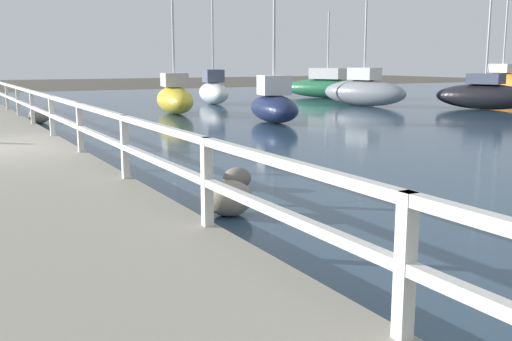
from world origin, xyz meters
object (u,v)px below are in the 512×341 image
at_px(sailboat_yellow, 175,98).
at_px(sailboat_black, 485,95).
at_px(sailboat_gray, 364,91).
at_px(sailboat_white, 213,90).
at_px(sailboat_navy, 274,105).
at_px(sailboat_orange, 502,85).
at_px(sailboat_green, 327,87).

distance_m(sailboat_yellow, sailboat_black, 13.03).
height_order(sailboat_gray, sailboat_black, sailboat_black).
height_order(sailboat_white, sailboat_black, sailboat_black).
height_order(sailboat_navy, sailboat_yellow, sailboat_navy).
bearing_deg(sailboat_orange, sailboat_navy, -144.60).
distance_m(sailboat_yellow, sailboat_green, 12.50).
xyz_separation_m(sailboat_gray, sailboat_green, (2.03, 5.75, -0.04)).
xyz_separation_m(sailboat_navy, sailboat_gray, (7.45, 4.60, 0.09)).
height_order(sailboat_navy, sailboat_black, sailboat_black).
xyz_separation_m(sailboat_white, sailboat_green, (7.53, 1.21, -0.01)).
relative_size(sailboat_white, sailboat_yellow, 1.37).
bearing_deg(sailboat_navy, sailboat_yellow, 122.86).
height_order(sailboat_green, sailboat_black, sailboat_black).
bearing_deg(sailboat_navy, sailboat_white, 91.13).
relative_size(sailboat_yellow, sailboat_black, 0.59).
relative_size(sailboat_gray, sailboat_orange, 0.56).
relative_size(sailboat_white, sailboat_green, 1.10).
bearing_deg(sailboat_gray, sailboat_green, 54.02).
bearing_deg(sailboat_white, sailboat_yellow, -118.76).
relative_size(sailboat_white, sailboat_orange, 0.76).
xyz_separation_m(sailboat_yellow, sailboat_green, (11.18, 5.60, 0.01)).
bearing_deg(sailboat_yellow, sailboat_navy, -60.51).
bearing_deg(sailboat_black, sailboat_orange, 11.50).
height_order(sailboat_yellow, sailboat_orange, sailboat_orange).
bearing_deg(sailboat_green, sailboat_gray, -134.14).
bearing_deg(sailboat_navy, sailboat_orange, 27.73).
xyz_separation_m(sailboat_gray, sailboat_yellow, (-9.15, 0.15, -0.06)).
xyz_separation_m(sailboat_navy, sailboat_black, (10.60, 0.46, 0.04)).
height_order(sailboat_navy, sailboat_white, sailboat_navy).
height_order(sailboat_navy, sailboat_gray, sailboat_navy).
bearing_deg(sailboat_orange, sailboat_yellow, -160.93).
xyz_separation_m(sailboat_navy, sailboat_yellow, (-1.70, 4.75, 0.03)).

